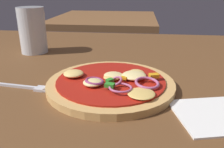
{
  "coord_description": "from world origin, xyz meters",
  "views": [
    {
      "loc": [
        0.02,
        -0.42,
        0.22
      ],
      "look_at": [
        -0.03,
        -0.0,
        0.05
      ],
      "focal_mm": 37.23,
      "sensor_mm": 36.0,
      "label": 1
    }
  ],
  "objects_px": {
    "fork": "(23,87)",
    "napkin": "(218,115)",
    "pizza": "(111,83)",
    "beer_glass": "(33,32)"
  },
  "relations": [
    {
      "from": "fork",
      "to": "napkin",
      "type": "bearing_deg",
      "value": -9.89
    },
    {
      "from": "pizza",
      "to": "fork",
      "type": "distance_m",
      "value": 0.17
    },
    {
      "from": "pizza",
      "to": "fork",
      "type": "relative_size",
      "value": 1.28
    },
    {
      "from": "napkin",
      "to": "pizza",
      "type": "bearing_deg",
      "value": 154.95
    },
    {
      "from": "pizza",
      "to": "fork",
      "type": "height_order",
      "value": "pizza"
    },
    {
      "from": "fork",
      "to": "beer_glass",
      "type": "relative_size",
      "value": 1.48
    },
    {
      "from": "pizza",
      "to": "fork",
      "type": "bearing_deg",
      "value": -172.72
    },
    {
      "from": "beer_glass",
      "to": "napkin",
      "type": "height_order",
      "value": "beer_glass"
    },
    {
      "from": "fork",
      "to": "napkin",
      "type": "xyz_separation_m",
      "value": [
        0.34,
        -0.06,
        -0.0
      ]
    },
    {
      "from": "napkin",
      "to": "fork",
      "type": "bearing_deg",
      "value": 170.11
    }
  ]
}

